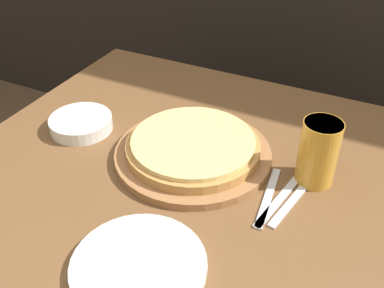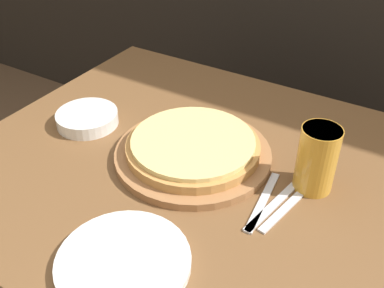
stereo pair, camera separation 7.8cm
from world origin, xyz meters
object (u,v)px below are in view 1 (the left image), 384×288
pizza_on_board (192,149)px  fork (268,197)px  beer_glass (319,150)px  dinner_knife (279,200)px  dinner_plate (139,266)px  spoon (290,204)px  side_bowl (81,123)px

pizza_on_board → fork: size_ratio=1.89×
beer_glass → dinner_knife: beer_glass is taller
pizza_on_board → dinner_plate: (0.06, -0.36, -0.02)m
beer_glass → spoon: beer_glass is taller
fork → spoon: 0.05m
beer_glass → dinner_knife: bearing=-114.6°
spoon → dinner_knife: bearing=180.0°
dinner_knife → dinner_plate: bearing=-121.3°
pizza_on_board → dinner_plate: pizza_on_board is taller
beer_glass → dinner_knife: size_ratio=0.77×
pizza_on_board → spoon: pizza_on_board is taller
beer_glass → side_bowl: bearing=-173.8°
side_bowl → dinner_knife: size_ratio=0.82×
pizza_on_board → spoon: size_ratio=2.23×
dinner_plate → spoon: bearing=55.3°
side_bowl → dinner_knife: side_bowl is taller
pizza_on_board → dinner_knife: bearing=-13.8°
side_bowl → fork: side_bowl is taller
dinner_knife → fork: bearing=180.0°
side_bowl → fork: size_ratio=0.82×
side_bowl → beer_glass: bearing=6.2°
dinner_plate → side_bowl: side_bowl is taller
pizza_on_board → spoon: 0.28m
pizza_on_board → beer_glass: (0.29, 0.05, 0.06)m
pizza_on_board → dinner_plate: 0.36m
side_bowl → pizza_on_board: bearing=3.4°
beer_glass → fork: bearing=-124.7°
pizza_on_board → beer_glass: 0.30m
side_bowl → dinner_knife: 0.57m
dinner_knife → spoon: bearing=-0.0°
dinner_plate → spoon: size_ratio=1.47×
beer_glass → fork: (-0.07, -0.11, -0.08)m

